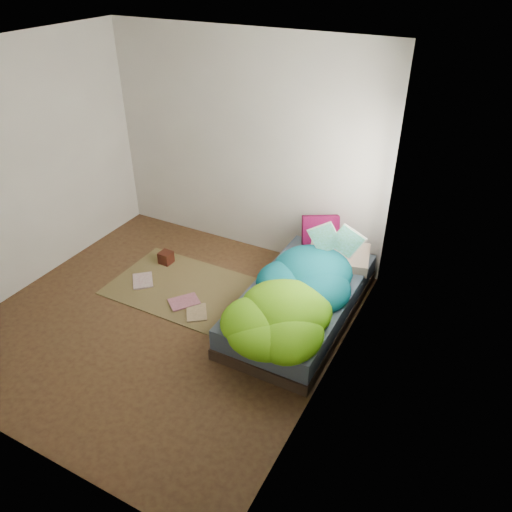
{
  "coord_description": "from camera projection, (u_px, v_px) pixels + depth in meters",
  "views": [
    {
      "loc": [
        2.72,
        -3.11,
        3.33
      ],
      "look_at": [
        0.68,
        0.75,
        0.56
      ],
      "focal_mm": 35.0,
      "sensor_mm": 36.0,
      "label": 1
    }
  ],
  "objects": [
    {
      "name": "pillow_floral",
      "position": [
        339.0,
        257.0,
        5.43
      ],
      "size": [
        0.72,
        0.54,
        0.14
      ],
      "primitive_type": "cube",
      "rotation": [
        0.0,
        0.0,
        0.25
      ],
      "color": "silver",
      "rests_on": "bed"
    },
    {
      "name": "rug",
      "position": [
        183.0,
        288.0,
        5.65
      ],
      "size": [
        1.6,
        1.1,
        0.01
      ],
      "primitive_type": "cube",
      "color": "brown",
      "rests_on": "ground"
    },
    {
      "name": "room_walls",
      "position": [
        148.0,
        174.0,
        4.31
      ],
      "size": [
        3.54,
        3.54,
        2.62
      ],
      "color": "beige",
      "rests_on": "ground"
    },
    {
      "name": "floor_book_a",
      "position": [
        133.0,
        282.0,
        5.71
      ],
      "size": [
        0.37,
        0.37,
        0.02
      ],
      "primitive_type": "imported",
      "rotation": [
        0.0,
        0.0,
        0.72
      ],
      "color": "silver",
      "rests_on": "rug"
    },
    {
      "name": "duvet",
      "position": [
        293.0,
        287.0,
        4.8
      ],
      "size": [
        0.96,
        1.84,
        0.34
      ],
      "primitive_type": null,
      "color": "#086380",
      "rests_on": "bed"
    },
    {
      "name": "open_book",
      "position": [
        337.0,
        232.0,
        5.08
      ],
      "size": [
        0.48,
        0.19,
        0.29
      ],
      "primitive_type": null,
      "rotation": [
        0.0,
        0.0,
        0.18
      ],
      "color": "#297E2E",
      "rests_on": "duvet"
    },
    {
      "name": "floor_book_c",
      "position": [
        187.0,
        314.0,
        5.23
      ],
      "size": [
        0.34,
        0.36,
        0.02
      ],
      "primitive_type": "imported",
      "rotation": [
        0.0,
        0.0,
        0.63
      ],
      "color": "tan",
      "rests_on": "rug"
    },
    {
      "name": "bed",
      "position": [
        301.0,
        303.0,
        5.15
      ],
      "size": [
        1.0,
        2.0,
        0.34
      ],
      "color": "#39291F",
      "rests_on": "ground"
    },
    {
      "name": "pillow_magenta",
      "position": [
        320.0,
        234.0,
        5.6
      ],
      "size": [
        0.42,
        0.31,
        0.41
      ],
      "primitive_type": "cube",
      "rotation": [
        0.0,
        0.0,
        0.52
      ],
      "color": "#530533",
      "rests_on": "bed"
    },
    {
      "name": "floor_book_b",
      "position": [
        181.0,
        296.0,
        5.48
      ],
      "size": [
        0.37,
        0.39,
        0.03
      ],
      "primitive_type": "imported",
      "rotation": [
        0.0,
        0.0,
        -0.66
      ],
      "color": "#B96B88",
      "rests_on": "rug"
    },
    {
      "name": "wooden_box",
      "position": [
        166.0,
        258.0,
        6.04
      ],
      "size": [
        0.15,
        0.15,
        0.15
      ],
      "primitive_type": "cube",
      "rotation": [
        0.0,
        0.0,
        -0.03
      ],
      "color": "#32140B",
      "rests_on": "rug"
    },
    {
      "name": "ground",
      "position": [
        165.0,
        319.0,
        5.18
      ],
      "size": [
        3.5,
        3.5,
        0.0
      ],
      "primitive_type": "cube",
      "color": "#412719",
      "rests_on": "ground"
    }
  ]
}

